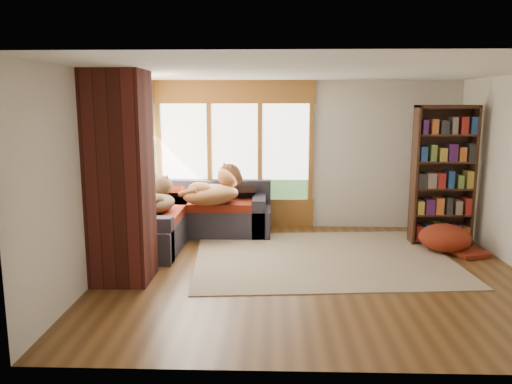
% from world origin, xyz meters
% --- Properties ---
extents(floor, '(5.50, 5.50, 0.00)m').
position_xyz_m(floor, '(0.00, 0.00, 0.00)').
color(floor, '#4C2F15').
rests_on(floor, ground).
extents(ceiling, '(5.50, 5.50, 0.00)m').
position_xyz_m(ceiling, '(0.00, 0.00, 2.60)').
color(ceiling, white).
extents(wall_back, '(5.50, 0.04, 2.60)m').
position_xyz_m(wall_back, '(0.00, 2.50, 1.30)').
color(wall_back, silver).
rests_on(wall_back, ground).
extents(wall_front, '(5.50, 0.04, 2.60)m').
position_xyz_m(wall_front, '(0.00, -2.50, 1.30)').
color(wall_front, silver).
rests_on(wall_front, ground).
extents(wall_left, '(0.04, 5.00, 2.60)m').
position_xyz_m(wall_left, '(-2.75, 0.00, 1.30)').
color(wall_left, silver).
rests_on(wall_left, ground).
extents(windows_back, '(2.82, 0.10, 1.90)m').
position_xyz_m(windows_back, '(-1.20, 2.47, 1.35)').
color(windows_back, '#9A6327').
rests_on(windows_back, wall_back).
extents(windows_left, '(0.10, 2.62, 1.90)m').
position_xyz_m(windows_left, '(-2.72, 1.20, 1.35)').
color(windows_left, '#9A6327').
rests_on(windows_left, wall_left).
extents(roller_blind, '(0.03, 0.72, 0.90)m').
position_xyz_m(roller_blind, '(-2.69, 2.03, 1.75)').
color(roller_blind, '#86975F').
rests_on(roller_blind, wall_left).
extents(brick_chimney, '(0.70, 0.70, 2.60)m').
position_xyz_m(brick_chimney, '(-2.40, -0.35, 1.30)').
color(brick_chimney, '#471914').
rests_on(brick_chimney, ground).
extents(sectional_sofa, '(2.20, 2.20, 0.80)m').
position_xyz_m(sectional_sofa, '(-1.95, 1.70, 0.30)').
color(sectional_sofa, black).
rests_on(sectional_sofa, ground).
extents(area_rug, '(3.85, 3.07, 0.01)m').
position_xyz_m(area_rug, '(0.20, 0.62, 0.01)').
color(area_rug, beige).
rests_on(area_rug, ground).
extents(bookshelf, '(0.93, 0.31, 2.18)m').
position_xyz_m(bookshelf, '(2.14, 1.46, 1.09)').
color(bookshelf, '#391F13').
rests_on(bookshelf, ground).
extents(pouf, '(0.97, 0.97, 0.41)m').
position_xyz_m(pouf, '(2.07, 1.02, 0.22)').
color(pouf, maroon).
rests_on(pouf, area_rug).
extents(dog_tan, '(1.14, 1.08, 0.56)m').
position_xyz_m(dog_tan, '(-1.45, 1.61, 0.82)').
color(dog_tan, brown).
rests_on(dog_tan, sectional_sofa).
extents(dog_brindle, '(0.56, 0.87, 0.46)m').
position_xyz_m(dog_brindle, '(-2.26, 1.04, 0.76)').
color(dog_brindle, '#3F2D1E').
rests_on(dog_brindle, sectional_sofa).
extents(throw_pillows, '(1.98, 1.68, 0.45)m').
position_xyz_m(throw_pillows, '(-1.92, 1.85, 0.77)').
color(throw_pillows, black).
rests_on(throw_pillows, sectional_sofa).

